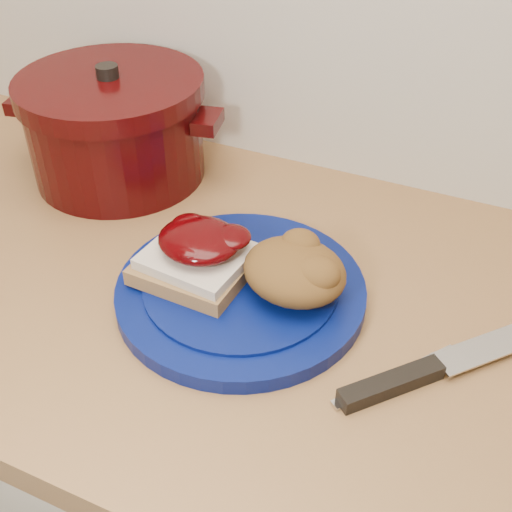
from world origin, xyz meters
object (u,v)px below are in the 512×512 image
at_px(plate, 241,291).
at_px(butter_knife, 396,376).
at_px(pepper_grinder, 115,119).
at_px(dutch_oven, 115,127).
at_px(chef_knife, 426,371).

distance_m(plate, butter_knife, 0.20).
distance_m(plate, pepper_grinder, 0.38).
height_order(dutch_oven, pepper_grinder, dutch_oven).
bearing_deg(chef_knife, dutch_oven, 109.31).
relative_size(plate, pepper_grinder, 2.17).
bearing_deg(dutch_oven, plate, -32.16).
relative_size(plate, dutch_oven, 0.92).
relative_size(plate, butter_knife, 1.87).
relative_size(chef_knife, dutch_oven, 0.78).
xyz_separation_m(chef_knife, dutch_oven, (-0.50, 0.21, 0.07)).
bearing_deg(chef_knife, butter_knife, 159.74).
xyz_separation_m(plate, chef_knife, (0.22, -0.03, -0.00)).
relative_size(butter_knife, pepper_grinder, 1.16).
bearing_deg(pepper_grinder, dutch_oven, -52.59).
bearing_deg(plate, chef_knife, -8.00).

